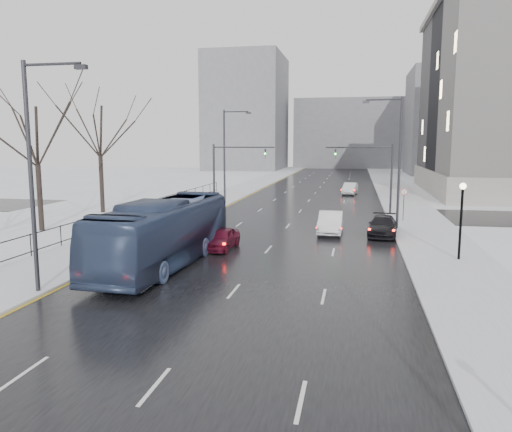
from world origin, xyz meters
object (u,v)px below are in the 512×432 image
Objects in this scene: sedan_center_near at (221,239)px; sedan_right_far at (383,226)px; no_uturn_sign at (404,195)px; bus at (164,233)px; sedan_right_distant at (350,189)px; mast_signal_right at (380,171)px; streetlight_l_near at (35,167)px; mast_signal_left at (224,169)px; lamppost_r_mid at (462,210)px; tree_park_e at (103,213)px; sedan_right_near at (331,222)px; streetlight_r_mid at (397,156)px; streetlight_l_far at (226,152)px; tree_park_d at (42,232)px.

sedan_right_far is (10.09, 6.72, 0.03)m from sedan_center_near.
sedan_center_near is at bearing -131.82° from no_uturn_sign.
sedan_right_distant is at bearing 79.18° from bus.
bus is at bearing -118.76° from mast_signal_right.
mast_signal_left is (0.84, 28.00, -1.51)m from streetlight_l_near.
lamppost_r_mid is at bearing -73.24° from sedan_right_distant.
sedan_right_far is at bearing -90.67° from mast_signal_right.
mast_signal_right reaches higher than sedan_right_far.
sedan_right_near is at bearing -16.83° from tree_park_e.
sedan_right_near reaches higher than sedan_right_far.
streetlight_r_mid is 1.00× the size of streetlight_l_far.
streetlight_l_near is at bearing -126.50° from sedan_right_far.
sedan_right_near is (-4.67, -2.56, -4.78)m from streetlight_r_mid.
mast_signal_right and mast_signal_left have the same top height.
streetlight_l_far is 2.06× the size of sedan_right_near.
streetlight_l_near is 32.03m from mast_signal_right.
streetlight_l_near reaches higher than mast_signal_right.
sedan_right_near is at bearing -44.29° from mast_signal_left.
mast_signal_right is 1.64× the size of sedan_center_near.
streetlight_l_far is at bearing 101.87° from mast_signal_left.
sedan_center_near is at bearing -132.47° from sedan_right_near.
sedan_right_far is at bearing 7.30° from tree_park_d.
no_uturn_sign reaches higher than sedan_right_near.
streetlight_l_near reaches higher than tree_park_d.
streetlight_l_near is 2.06× the size of sedan_right_near.
tree_park_e is 26.61m from streetlight_l_near.
tree_park_d is 15.42m from bus.
streetlight_r_mid is 1.00× the size of streetlight_l_near.
lamppost_r_mid is at bearing 27.55° from streetlight_l_near.
mast_signal_right is at bearing 8.90° from tree_park_e.
no_uturn_sign is at bearing -24.73° from streetlight_l_far.
mast_signal_right is at bearing 0.00° from mast_signal_left.
sedan_center_near is at bearing -120.26° from mast_signal_right.
streetlight_r_mid is at bearing -27.31° from mast_signal_left.
mast_signal_right reaches higher than sedan_center_near.
sedan_center_near is 12.13m from sedan_right_far.
lamppost_r_mid is 18.41m from mast_signal_right.
sedan_right_near is (-7.50, 7.44, -2.10)m from lamppost_r_mid.
mast_signal_right is 1.45× the size of sedan_right_distant.
lamppost_r_mid is 8.44m from sedan_right_far.
no_uturn_sign is at bearing 75.52° from streetlight_r_mid.
sedan_right_distant is at bearing 100.59° from sedan_right_far.
sedan_right_distant is at bearing 55.28° from tree_park_d.
no_uturn_sign is (1.03, 4.00, -3.32)m from streetlight_r_mid.
no_uturn_sign is (17.37, -8.00, -3.32)m from streetlight_l_far.
bus is (-12.13, -22.09, -2.27)m from mast_signal_right.
lamppost_r_mid is 0.66× the size of mast_signal_left.
streetlight_l_far reaches higher than sedan_right_distant.
streetlight_l_near reaches higher than no_uturn_sign.
bus is at bearing -82.65° from streetlight_l_far.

